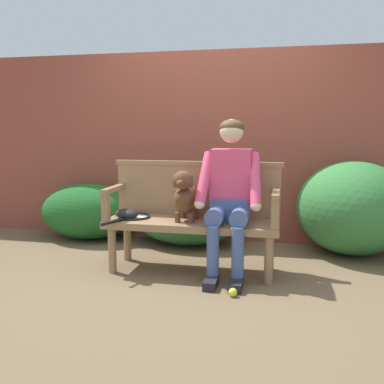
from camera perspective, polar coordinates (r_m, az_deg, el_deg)
ground_plane at (r=3.82m, az=-0.00°, el=-10.55°), size 40.00×40.00×0.00m
brick_garden_fence at (r=4.86m, az=3.15°, el=6.09°), size 8.00×0.30×2.09m
hedge_bush_mid_right at (r=4.52m, az=20.84°, el=-2.01°), size 1.11×1.07×0.93m
hedge_bush_mid_left at (r=4.99m, az=-13.82°, el=-2.53°), size 1.10×0.74×0.63m
hedge_bush_far_right at (r=4.60m, az=-0.69°, el=-3.37°), size 1.16×0.72×0.60m
garden_bench at (r=3.71m, az=-0.00°, el=-4.80°), size 1.50×0.49×0.46m
bench_backrest at (r=3.86m, az=0.67°, el=0.52°), size 1.54×0.06×0.50m
bench_armrest_left_end at (r=3.79m, az=-10.84°, el=-0.59°), size 0.06×0.49×0.28m
bench_armrest_right_end at (r=3.50m, az=11.17°, el=-1.36°), size 0.06×0.49×0.28m
person_seated at (r=3.59m, az=5.11°, el=0.15°), size 0.56×0.65×1.33m
dog_on_bench at (r=3.62m, az=-0.84°, el=-0.48°), size 0.22×0.45×0.45m
tennis_racket at (r=3.83m, az=-8.03°, el=-3.34°), size 0.37×0.58×0.03m
baseball_glove at (r=3.80m, az=-8.76°, el=-2.90°), size 0.25×0.21×0.09m
tennis_ball at (r=3.28m, az=5.51°, el=-13.28°), size 0.07×0.07×0.07m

